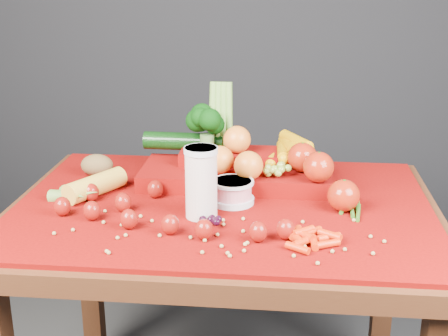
# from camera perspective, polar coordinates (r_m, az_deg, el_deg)

# --- Properties ---
(table) EXTENTS (1.10, 0.80, 0.75)m
(table) POSITION_cam_1_polar(r_m,az_deg,el_deg) (1.64, -0.07, -6.70)
(table) COLOR #391B0D
(table) RESTS_ON ground
(red_cloth) EXTENTS (1.05, 0.75, 0.01)m
(red_cloth) POSITION_cam_1_polar(r_m,az_deg,el_deg) (1.60, -0.07, -3.42)
(red_cloth) COLOR #740703
(red_cloth) RESTS_ON table
(milk_glass) EXTENTS (0.08, 0.08, 0.17)m
(milk_glass) POSITION_cam_1_polar(r_m,az_deg,el_deg) (1.48, -2.10, -1.10)
(milk_glass) COLOR beige
(milk_glass) RESTS_ON red_cloth
(yogurt_bowl) EXTENTS (0.11, 0.11, 0.06)m
(yogurt_bowl) POSITION_cam_1_polar(r_m,az_deg,el_deg) (1.59, 0.78, -2.11)
(yogurt_bowl) COLOR silver
(yogurt_bowl) RESTS_ON red_cloth
(strawberry_scatter) EXTENTS (0.58, 0.28, 0.05)m
(strawberry_scatter) POSITION_cam_1_polar(r_m,az_deg,el_deg) (1.48, -6.40, -3.98)
(strawberry_scatter) COLOR maroon
(strawberry_scatter) RESTS_ON red_cloth
(dark_grape_cluster) EXTENTS (0.06, 0.05, 0.03)m
(dark_grape_cluster) POSITION_cam_1_polar(r_m,az_deg,el_deg) (1.46, -1.33, -4.80)
(dark_grape_cluster) COLOR black
(dark_grape_cluster) RESTS_ON red_cloth
(soybean_scatter) EXTENTS (0.84, 0.24, 0.01)m
(soybean_scatter) POSITION_cam_1_polar(r_m,az_deg,el_deg) (1.41, -0.91, -6.06)
(soybean_scatter) COLOR tan
(soybean_scatter) RESTS_ON red_cloth
(corn_ear) EXTENTS (0.25, 0.27, 0.06)m
(corn_ear) POSITION_cam_1_polar(r_m,az_deg,el_deg) (1.65, -12.95, -2.13)
(corn_ear) COLOR gold
(corn_ear) RESTS_ON red_cloth
(potato) EXTENTS (0.09, 0.07, 0.06)m
(potato) POSITION_cam_1_polar(r_m,az_deg,el_deg) (1.82, -11.53, 0.26)
(potato) COLOR brown
(potato) RESTS_ON red_cloth
(baby_carrot_pile) EXTENTS (0.17, 0.17, 0.03)m
(baby_carrot_pile) POSITION_cam_1_polar(r_m,az_deg,el_deg) (1.37, 8.20, -6.53)
(baby_carrot_pile) COLOR red
(baby_carrot_pile) RESTS_ON red_cloth
(green_bean_pile) EXTENTS (0.14, 0.12, 0.01)m
(green_bean_pile) POSITION_cam_1_polar(r_m,az_deg,el_deg) (1.59, 11.63, -3.57)
(green_bean_pile) COLOR #2D6116
(green_bean_pile) RESTS_ON red_cloth
(produce_mound) EXTENTS (0.60, 0.36, 0.27)m
(produce_mound) POSITION_cam_1_polar(r_m,az_deg,el_deg) (1.71, 1.91, 0.48)
(produce_mound) COLOR #740703
(produce_mound) RESTS_ON red_cloth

